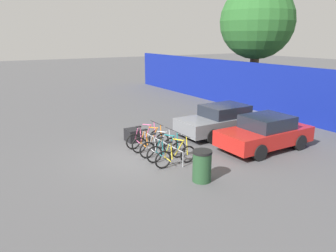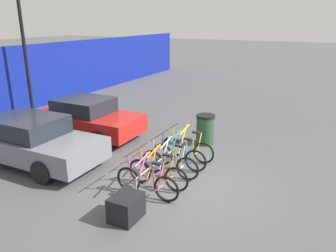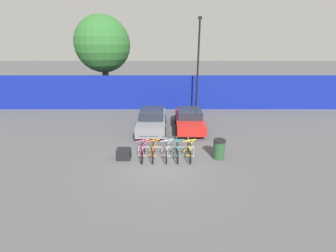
{
  "view_description": "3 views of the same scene",
  "coord_description": "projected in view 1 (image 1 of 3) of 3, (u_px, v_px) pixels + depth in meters",
  "views": [
    {
      "loc": [
        10.67,
        -5.45,
        4.49
      ],
      "look_at": [
        0.15,
        0.98,
        1.12
      ],
      "focal_mm": 35.0,
      "sensor_mm": 36.0,
      "label": 1
    },
    {
      "loc": [
        -7.01,
        -3.09,
        4.09
      ],
      "look_at": [
        1.32,
        1.13,
        1.03
      ],
      "focal_mm": 35.0,
      "sensor_mm": 36.0,
      "label": 2
    },
    {
      "loc": [
        0.3,
        -9.89,
        5.79
      ],
      "look_at": [
        0.29,
        2.56,
        1.02
      ],
      "focal_mm": 24.0,
      "sensor_mm": 36.0,
      "label": 3
    }
  ],
  "objects": [
    {
      "name": "cargo_crate",
      "position": [
        133.0,
        135.0,
        14.5
      ],
      "size": [
        0.7,
        0.56,
        0.55
      ],
      "primitive_type": "cube",
      "color": "black",
      "rests_on": "ground"
    },
    {
      "name": "bicycle_silver",
      "position": [
        159.0,
        147.0,
        12.69
      ],
      "size": [
        0.68,
        1.71,
        1.05
      ],
      "rotation": [
        0.0,
        0.0,
        0.05
      ],
      "color": "black",
      "rests_on": "ground"
    },
    {
      "name": "bicycle_orange",
      "position": [
        151.0,
        142.0,
        13.25
      ],
      "size": [
        0.68,
        1.71,
        1.05
      ],
      "rotation": [
        0.0,
        0.0,
        -0.06
      ],
      "color": "black",
      "rests_on": "ground"
    },
    {
      "name": "car_grey",
      "position": [
        223.0,
        120.0,
        15.48
      ],
      "size": [
        1.91,
        4.43,
        1.4
      ],
      "color": "slate",
      "rests_on": "ground"
    },
    {
      "name": "bicycle_teal",
      "position": [
        167.0,
        151.0,
        12.22
      ],
      "size": [
        0.68,
        1.71,
        1.05
      ],
      "rotation": [
        0.0,
        0.0,
        -0.04
      ],
      "color": "black",
      "rests_on": "ground"
    },
    {
      "name": "bicycle_yellow",
      "position": [
        176.0,
        156.0,
        11.71
      ],
      "size": [
        0.68,
        1.71,
        1.05
      ],
      "rotation": [
        0.0,
        0.0,
        -0.05
      ],
      "color": "black",
      "rests_on": "ground"
    },
    {
      "name": "hoarding_wall",
      "position": [
        306.0,
        96.0,
        17.09
      ],
      "size": [
        36.0,
        0.16,
        2.98
      ],
      "primitive_type": "cube",
      "color": "navy",
      "rests_on": "ground"
    },
    {
      "name": "trash_bin",
      "position": [
        202.0,
        166.0,
        10.41
      ],
      "size": [
        0.63,
        0.63,
        1.03
      ],
      "color": "#234728",
      "rests_on": "ground"
    },
    {
      "name": "bike_rack",
      "position": [
        162.0,
        143.0,
        12.75
      ],
      "size": [
        2.95,
        0.04,
        0.57
      ],
      "color": "gray",
      "rests_on": "ground"
    },
    {
      "name": "ground_plane",
      "position": [
        145.0,
        156.0,
        12.7
      ],
      "size": [
        120.0,
        120.0,
        0.0
      ],
      "primitive_type": "plane",
      "color": "#4C4C4F"
    },
    {
      "name": "tree_behind_hoarding",
      "position": [
        257.0,
        22.0,
        21.49
      ],
      "size": [
        4.89,
        4.89,
        7.91
      ],
      "color": "brown",
      "rests_on": "ground"
    },
    {
      "name": "bicycle_pink",
      "position": [
        145.0,
        138.0,
        13.69
      ],
      "size": [
        0.68,
        1.71,
        1.05
      ],
      "rotation": [
        0.0,
        0.0,
        0.06
      ],
      "color": "black",
      "rests_on": "ground"
    },
    {
      "name": "car_red",
      "position": [
        265.0,
        133.0,
        13.41
      ],
      "size": [
        1.91,
        3.98,
        1.4
      ],
      "color": "red",
      "rests_on": "ground"
    }
  ]
}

